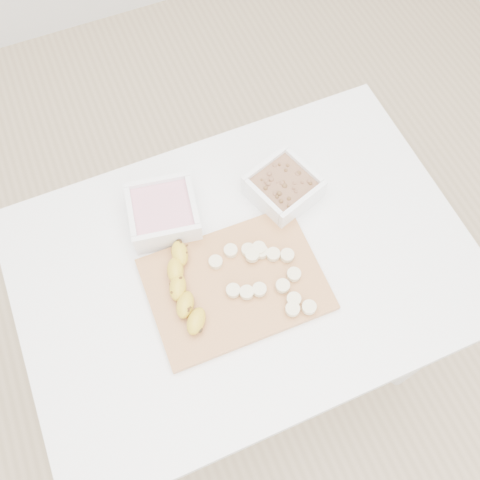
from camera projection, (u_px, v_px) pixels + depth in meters
name	position (u px, v px, depth m)	size (l,w,h in m)	color
ground	(243.00, 350.00, 1.85)	(3.50, 3.50, 0.00)	#C6AD89
table	(245.00, 279.00, 1.27)	(1.00, 0.70, 0.75)	white
bowl_yogurt	(163.00, 213.00, 1.20)	(0.17, 0.17, 0.07)	white
bowl_granola	(283.00, 187.00, 1.23)	(0.18, 0.18, 0.07)	white
cutting_board	(235.00, 284.00, 1.15)	(0.37, 0.27, 0.01)	#BF824D
banana	(185.00, 289.00, 1.12)	(0.06, 0.21, 0.04)	gold
banana_slices	(265.00, 273.00, 1.14)	(0.18, 0.22, 0.02)	beige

